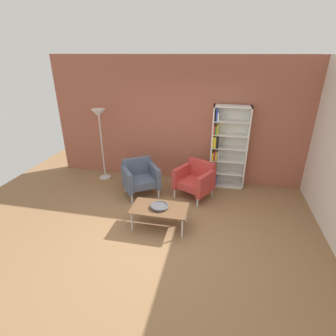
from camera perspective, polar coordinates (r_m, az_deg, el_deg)
ground_plane at (r=4.67m, az=-1.85°, el=-14.93°), size 8.32×8.32×0.00m
brick_back_panel at (r=6.23m, az=3.41°, el=10.13°), size 6.40×0.12×2.90m
bookshelf_tall at (r=6.12m, az=12.43°, el=4.16°), size 0.80×0.30×1.90m
coffee_table_low at (r=4.72m, az=-1.87°, el=-8.97°), size 1.00×0.56×0.40m
decorative_bowl at (r=4.68m, az=-1.88°, el=-8.29°), size 0.32×0.32×0.05m
armchair_corner_red at (r=5.80m, az=-6.12°, el=-1.92°), size 0.94×0.93×0.78m
armchair_spare_guest at (r=5.70m, az=6.01°, el=-2.43°), size 0.92×0.90×0.78m
floor_lamp_torchiere at (r=6.40m, az=-14.73°, el=9.75°), size 0.32×0.32×1.74m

